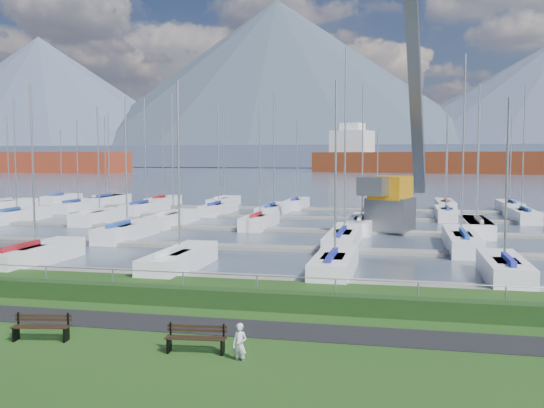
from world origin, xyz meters
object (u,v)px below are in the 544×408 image
(bench_left, at_px, (42,327))
(crane, at_px, (397,162))
(person, at_px, (240,339))
(bench_right, at_px, (196,339))

(bench_left, bearing_deg, crane, 62.91)
(bench_left, relative_size, person, 1.52)
(person, xyz_separation_m, crane, (3.97, 33.87, 4.72))
(bench_right, relative_size, person, 1.51)
(person, height_order, crane, crane)
(bench_right, height_order, crane, crane)
(person, bearing_deg, bench_left, -168.38)
(bench_right, xyz_separation_m, crane, (5.41, 33.46, 4.91))
(bench_left, distance_m, crane, 35.32)
(person, relative_size, crane, 0.05)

